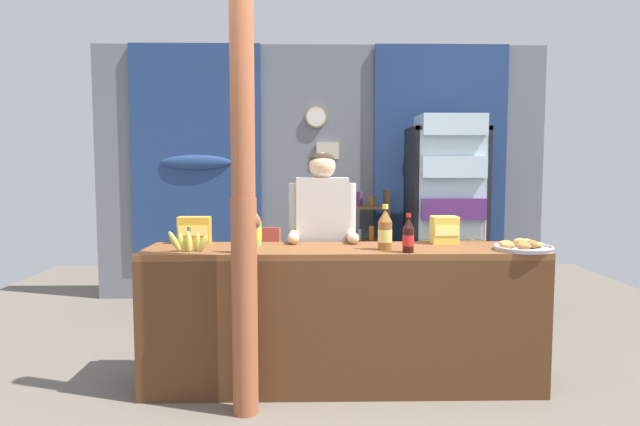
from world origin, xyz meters
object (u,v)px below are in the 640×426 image
object	(u,v)px
bottle_shelf_rack	(365,244)
soda_bottle_orange_soda	(238,236)
soda_bottle_iced_tea	(385,231)
shopkeeper	(322,232)
snack_box_instant_noodle	(444,230)
banana_bunch	(189,242)
soda_bottle_cola	(408,236)
plastic_lawn_chair	(254,267)
drink_fridge	(446,206)
stall_counter	(343,306)
pastry_tray	(523,247)
timber_post	(244,207)
soda_bottle_lime_soda	(256,229)
snack_box_choco_powder	(194,230)

from	to	relation	value
bottle_shelf_rack	soda_bottle_orange_soda	size ratio (longest dim) A/B	4.78
soda_bottle_iced_tea	soda_bottle_orange_soda	bearing A→B (deg)	-173.93
shopkeeper	snack_box_instant_noodle	distance (m)	0.87
banana_bunch	soda_bottle_cola	bearing A→B (deg)	-2.82
shopkeeper	plastic_lawn_chair	bearing A→B (deg)	117.41
drink_fridge	plastic_lawn_chair	bearing A→B (deg)	-172.59
stall_counter	soda_bottle_iced_tea	xyz separation A→B (m)	(0.26, 0.01, 0.48)
pastry_tray	shopkeeper	bearing A→B (deg)	156.01
timber_post	soda_bottle_lime_soda	size ratio (longest dim) A/B	9.87
bottle_shelf_rack	soda_bottle_cola	size ratio (longest dim) A/B	4.95
plastic_lawn_chair	soda_bottle_orange_soda	xyz separation A→B (m)	(0.08, -1.80, 0.53)
drink_fridge	plastic_lawn_chair	size ratio (longest dim) A/B	2.24
stall_counter	plastic_lawn_chair	world-z (taller)	stall_counter
timber_post	banana_bunch	size ratio (longest dim) A/B	9.40
shopkeeper	soda_bottle_cola	xyz separation A→B (m)	(0.51, -0.63, 0.05)
snack_box_choco_powder	soda_bottle_iced_tea	bearing A→B (deg)	-14.01
stall_counter	bottle_shelf_rack	world-z (taller)	bottle_shelf_rack
timber_post	snack_box_choco_powder	xyz separation A→B (m)	(-0.41, 0.64, -0.20)
soda_bottle_iced_tea	soda_bottle_orange_soda	distance (m)	0.92
drink_fridge	bottle_shelf_rack	world-z (taller)	drink_fridge
plastic_lawn_chair	soda_bottle_iced_tea	world-z (taller)	soda_bottle_iced_tea
drink_fridge	plastic_lawn_chair	world-z (taller)	drink_fridge
shopkeeper	soda_bottle_orange_soda	bearing A→B (deg)	-130.72
shopkeeper	banana_bunch	size ratio (longest dim) A/B	5.72
shopkeeper	soda_bottle_lime_soda	world-z (taller)	shopkeeper
soda_bottle_iced_tea	pastry_tray	bearing A→B (deg)	-2.33
drink_fridge	snack_box_choco_powder	bearing A→B (deg)	-142.62
stall_counter	shopkeeper	bearing A→B (deg)	102.82
drink_fridge	shopkeeper	distance (m)	1.89
timber_post	pastry_tray	size ratio (longest dim) A/B	6.93
plastic_lawn_chair	shopkeeper	size ratio (longest dim) A/B	0.56
snack_box_choco_powder	stall_counter	bearing A→B (deg)	-17.83
soda_bottle_iced_tea	pastry_tray	size ratio (longest dim) A/B	0.79
plastic_lawn_chair	soda_bottle_iced_tea	xyz separation A→B (m)	(1.00, -1.70, 0.55)
stall_counter	soda_bottle_cola	size ratio (longest dim) A/B	10.59
plastic_lawn_chair	soda_bottle_orange_soda	world-z (taller)	soda_bottle_orange_soda
shopkeeper	snack_box_choco_powder	bearing A→B (deg)	-166.84
stall_counter	plastic_lawn_chair	distance (m)	1.86
soda_bottle_iced_tea	stall_counter	bearing A→B (deg)	-178.60
soda_bottle_iced_tea	soda_bottle_lime_soda	xyz separation A→B (m)	(-0.83, 0.21, -0.01)
soda_bottle_cola	snack_box_choco_powder	xyz separation A→B (m)	(-1.39, 0.43, -0.01)
shopkeeper	snack_box_instant_noodle	world-z (taller)	shopkeeper
stall_counter	soda_bottle_orange_soda	world-z (taller)	soda_bottle_orange_soda
soda_bottle_orange_soda	soda_bottle_cola	size ratio (longest dim) A/B	1.04
snack_box_instant_noodle	snack_box_choco_powder	size ratio (longest dim) A/B	0.86
timber_post	soda_bottle_iced_tea	distance (m)	0.93
shopkeeper	soda_bottle_orange_soda	world-z (taller)	shopkeeper
timber_post	soda_bottle_lime_soda	world-z (taller)	timber_post
soda_bottle_iced_tea	soda_bottle_cola	xyz separation A→B (m)	(0.13, -0.11, -0.02)
plastic_lawn_chair	soda_bottle_iced_tea	size ratio (longest dim) A/B	2.98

